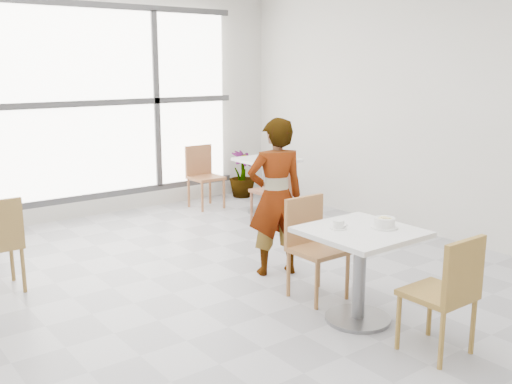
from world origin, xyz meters
TOP-DOWN VIEW (x-y plane):
  - floor at (0.00, 0.00)m, footprint 7.00×7.00m
  - wall_back at (0.00, 3.50)m, footprint 6.00×0.00m
  - wall_right at (3.00, 0.00)m, footprint 0.00×7.00m
  - window at (0.00, 3.44)m, footprint 4.60×0.07m
  - main_table at (0.52, -0.96)m, footprint 0.80×0.80m
  - chair_near at (0.57, -1.72)m, footprint 0.42×0.42m
  - chair_far at (0.58, -0.34)m, footprint 0.42×0.42m
  - oatmeal_bowl at (0.70, -1.03)m, footprint 0.21×0.21m
  - coffee_cup at (0.39, -0.84)m, footprint 0.16×0.13m
  - person at (0.68, 0.28)m, footprint 0.64×0.53m
  - bg_table_right at (2.10, 2.21)m, footprint 0.70×0.70m
  - bg_chair_right_near at (1.76, 1.61)m, footprint 0.42×0.42m
  - bg_chair_right_far at (1.59, 3.02)m, footprint 0.42×0.42m
  - plant_right at (2.40, 3.20)m, footprint 0.44×0.44m

SIDE VIEW (x-z plane):
  - floor at x=0.00m, z-range 0.00..0.00m
  - plant_right at x=2.40m, z-range 0.00..0.70m
  - bg_table_right at x=2.10m, z-range 0.11..0.86m
  - chair_near at x=0.57m, z-range 0.07..0.94m
  - chair_far at x=0.58m, z-range 0.07..0.94m
  - bg_chair_right_near at x=1.76m, z-range 0.07..0.94m
  - bg_chair_right_far at x=1.59m, z-range 0.07..0.94m
  - main_table at x=0.52m, z-range 0.15..0.90m
  - person at x=0.68m, z-range 0.00..1.51m
  - coffee_cup at x=0.39m, z-range 0.75..0.81m
  - oatmeal_bowl at x=0.70m, z-range 0.75..0.84m
  - window at x=0.00m, z-range 0.24..2.76m
  - wall_back at x=0.00m, z-range -1.50..4.50m
  - wall_right at x=3.00m, z-range -2.00..5.00m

